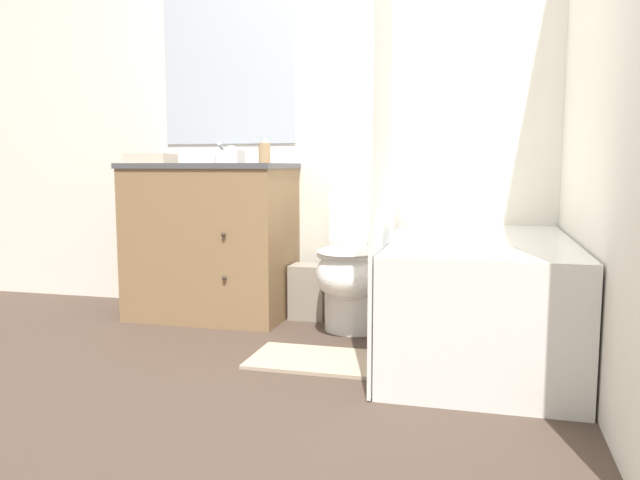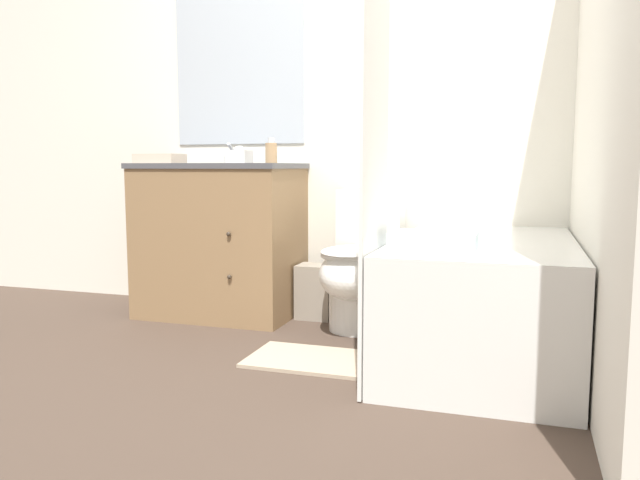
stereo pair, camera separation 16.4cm
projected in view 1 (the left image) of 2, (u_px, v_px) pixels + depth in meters
The scene contains 14 objects.
ground_plane at pixel (258, 404), 2.29m from camera, with size 14.00×14.00×0.00m, color #47382D.
wall_back at pixel (347, 101), 3.63m from camera, with size 8.00×0.06×2.50m.
wall_right at pixel (594, 74), 2.57m from camera, with size 0.05×2.52×2.50m.
vanity_cabinet at pixel (212, 239), 3.61m from camera, with size 0.91×0.61×0.89m.
sink_faucet at pixel (225, 158), 3.75m from camera, with size 0.14×0.12×0.12m.
toilet at pixel (354, 267), 3.33m from camera, with size 0.37×0.69×0.74m.
bathtub at pixel (482, 297), 2.86m from camera, with size 0.77×1.39×0.55m.
shower_curtain at pixel (381, 142), 2.41m from camera, with size 0.02×0.43×1.92m.
wastebasket at pixel (309, 292), 3.58m from camera, with size 0.20×0.17×0.31m.
tissue_box at pixel (231, 156), 3.56m from camera, with size 0.12×0.12×0.10m.
soap_dispenser at pixel (264, 152), 3.45m from camera, with size 0.07×0.07×0.14m.
hand_towel_folded at pixel (150, 158), 3.47m from camera, with size 0.25×0.17×0.05m.
bath_towel_folded at pixel (438, 239), 2.52m from camera, with size 0.34×0.22×0.06m.
bath_mat at pixel (314, 360), 2.80m from camera, with size 0.56×0.38×0.02m.
Camera 1 is at (0.78, -2.08, 0.87)m, focal length 35.00 mm.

